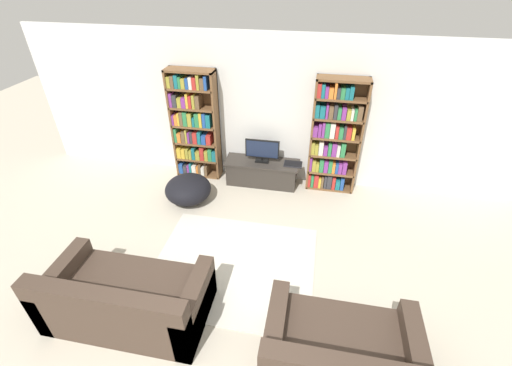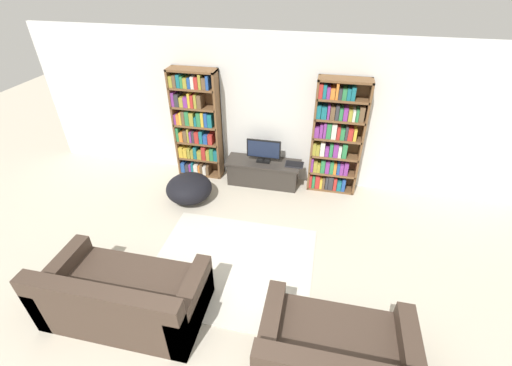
% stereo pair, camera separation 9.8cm
% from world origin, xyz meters
% --- Properties ---
extents(wall_back, '(8.80, 0.06, 2.60)m').
position_xyz_m(wall_back, '(0.00, 4.23, 1.30)').
color(wall_back, silver).
rests_on(wall_back, ground_plane).
extents(bookshelf_left, '(0.83, 0.30, 2.01)m').
position_xyz_m(bookshelf_left, '(-1.39, 4.05, 1.00)').
color(bookshelf_left, brown).
rests_on(bookshelf_left, ground_plane).
extents(bookshelf_right, '(0.83, 0.30, 2.01)m').
position_xyz_m(bookshelf_right, '(1.07, 4.05, 0.98)').
color(bookshelf_right, brown).
rests_on(bookshelf_right, ground_plane).
extents(tv_stand, '(1.34, 0.46, 0.45)m').
position_xyz_m(tv_stand, '(-0.13, 3.94, 0.23)').
color(tv_stand, '#332D28').
rests_on(tv_stand, ground_plane).
extents(television, '(0.61, 0.16, 0.42)m').
position_xyz_m(television, '(-0.13, 3.96, 0.67)').
color(television, black).
rests_on(television, tv_stand).
extents(laptop, '(0.32, 0.21, 0.03)m').
position_xyz_m(laptop, '(0.43, 3.94, 0.47)').
color(laptop, '#28282D').
rests_on(laptop, tv_stand).
extents(area_rug, '(2.18, 1.87, 0.02)m').
position_xyz_m(area_rug, '(-0.15, 1.84, 0.01)').
color(area_rug, beige).
rests_on(area_rug, ground_plane).
extents(couch_left_sectional, '(1.80, 0.96, 0.84)m').
position_xyz_m(couch_left_sectional, '(-1.16, 0.87, 0.29)').
color(couch_left_sectional, '#423328').
rests_on(couch_left_sectional, ground_plane).
extents(couch_right_sofa, '(1.51, 0.98, 0.79)m').
position_xyz_m(couch_right_sofa, '(1.24, 0.67, 0.28)').
color(couch_right_sofa, '#423328').
rests_on(couch_right_sofa, ground_plane).
extents(beanbag_ottoman, '(0.78, 0.78, 0.44)m').
position_xyz_m(beanbag_ottoman, '(-1.28, 3.18, 0.22)').
color(beanbag_ottoman, black).
rests_on(beanbag_ottoman, ground_plane).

